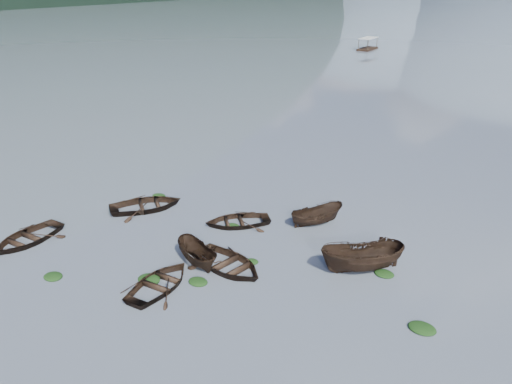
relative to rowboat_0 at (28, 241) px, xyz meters
The scene contains 18 objects.
ground_plane 10.65m from the rowboat_0, 10.27° to the right, with size 2400.00×2400.00×0.00m, color #4F5662.
rowboat_0 is the anchor object (origin of this frame).
rowboat_1 7.95m from the rowboat_0, 67.58° to the left, with size 3.57×4.99×1.03m, color black.
rowboat_2 11.19m from the rowboat_0, 18.42° to the left, with size 1.42×3.79×1.46m, color black.
rowboat_3 10.41m from the rowboat_0, ahead, with size 3.10×4.35×0.90m, color black.
rowboat_4 13.01m from the rowboat_0, 17.84° to the left, with size 3.40×4.76×0.99m, color black.
rowboat_5 20.41m from the rowboat_0, 22.20° to the left, with size 1.86×4.93×1.91m, color black.
rowboat_7 13.19m from the rowboat_0, 41.79° to the left, with size 3.09×4.33×0.90m, color black.
rowboat_8 18.41m from the rowboat_0, 39.28° to the left, with size 1.44×3.82×1.47m, color black.
weed_clump_0 5.09m from the rowboat_0, 21.00° to the right, with size 1.13×0.92×0.25m, color black.
weed_clump_1 11.99m from the rowboat_0, ahead, with size 1.11×0.89×0.24m, color black.
weed_clump_2 9.47m from the rowboat_0, ahead, with size 1.32×1.06×0.29m, color black.
weed_clump_3 14.19m from the rowboat_0, 21.76° to the left, with size 0.80×0.67×0.18m, color black.
weed_clump_4 23.55m from the rowboat_0, 10.73° to the left, with size 1.31×1.04×0.27m, color black.
weed_clump_5 9.74m from the rowboat_0, 76.14° to the left, with size 1.07×0.86×0.23m, color black.
weed_clump_6 12.82m from the rowboat_0, 40.33° to the left, with size 1.02×0.85×0.21m, color black.
weed_clump_7 21.65m from the rowboat_0, 21.65° to the left, with size 1.11×0.89×0.24m, color black.
pontoon_left 94.60m from the rowboat_0, 97.42° to the left, with size 2.64×6.33×2.43m, color black, non-canonical shape.
Camera 1 is at (15.91, -13.80, 15.25)m, focal length 35.00 mm.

